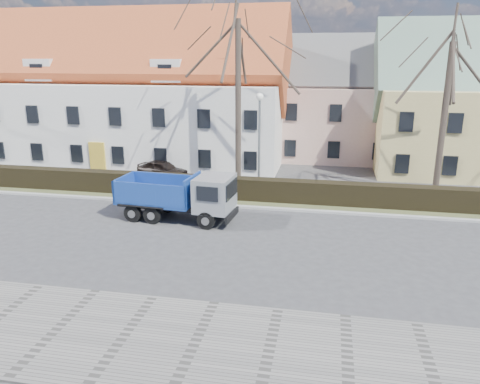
% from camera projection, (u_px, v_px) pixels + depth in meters
% --- Properties ---
extents(ground, '(120.00, 120.00, 0.00)m').
position_uv_depth(ground, '(245.00, 239.00, 21.88)').
color(ground, '#3A3A3D').
extents(sidewalk_near, '(80.00, 5.00, 0.08)m').
position_uv_depth(sidewalk_near, '(194.00, 345.00, 13.86)').
color(sidewalk_near, gray).
rests_on(sidewalk_near, ground).
extents(curb_far, '(80.00, 0.30, 0.12)m').
position_uv_depth(curb_far, '(260.00, 208.00, 26.19)').
color(curb_far, '#9F9E9C').
rests_on(curb_far, ground).
extents(grass_strip, '(80.00, 3.00, 0.10)m').
position_uv_depth(grass_strip, '(264.00, 200.00, 27.70)').
color(grass_strip, '#454C2B').
rests_on(grass_strip, ground).
extents(hedge, '(60.00, 0.90, 1.30)m').
position_uv_depth(hedge, '(264.00, 191.00, 27.35)').
color(hedge, black).
rests_on(hedge, ground).
extents(building_white, '(26.80, 10.80, 9.50)m').
position_uv_depth(building_white, '(123.00, 100.00, 37.96)').
color(building_white, white).
rests_on(building_white, ground).
extents(building_pink, '(10.80, 8.80, 8.00)m').
position_uv_depth(building_pink, '(335.00, 108.00, 38.86)').
color(building_pink, '#D0A293').
rests_on(building_pink, ground).
extents(tree_1, '(9.20, 9.20, 12.65)m').
position_uv_depth(tree_1, '(238.00, 89.00, 28.46)').
color(tree_1, '#362D26').
rests_on(tree_1, ground).
extents(tree_2, '(8.00, 8.00, 11.00)m').
position_uv_depth(tree_2, '(445.00, 106.00, 26.52)').
color(tree_2, '#362D26').
rests_on(tree_2, ground).
extents(dump_truck, '(6.56, 2.89, 2.55)m').
position_uv_depth(dump_truck, '(172.00, 196.00, 24.27)').
color(dump_truck, navy).
rests_on(dump_truck, ground).
extents(streetlight, '(0.49, 0.49, 6.28)m').
position_uv_depth(streetlight, '(259.00, 145.00, 27.66)').
color(streetlight, gray).
rests_on(streetlight, ground).
extents(cart_frame, '(0.70, 0.41, 0.63)m').
position_uv_depth(cart_frame, '(220.00, 205.00, 25.83)').
color(cart_frame, silver).
rests_on(cart_frame, ground).
extents(parked_car_a, '(4.00, 2.51, 1.27)m').
position_uv_depth(parked_car_a, '(162.00, 169.00, 32.53)').
color(parked_car_a, black).
rests_on(parked_car_a, ground).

